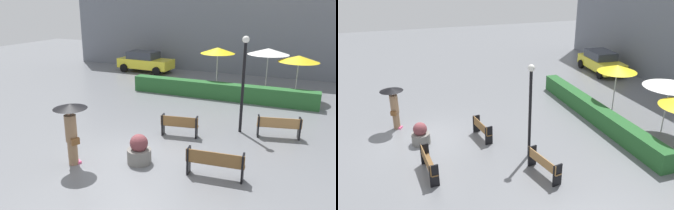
% 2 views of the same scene
% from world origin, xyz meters
% --- Properties ---
extents(ground_plane, '(60.00, 60.00, 0.00)m').
position_xyz_m(ground_plane, '(0.00, 0.00, 0.00)').
color(ground_plane, slate).
extents(bench_far_right, '(1.72, 0.72, 0.87)m').
position_xyz_m(bench_far_right, '(4.38, 3.86, 0.51)').
color(bench_far_right, '#9E7242').
rests_on(bench_far_right, ground).
extents(bench_near_right, '(1.81, 0.50, 0.89)m').
position_xyz_m(bench_near_right, '(2.97, -0.25, 0.53)').
color(bench_near_right, brown).
rests_on(bench_near_right, ground).
extents(bench_mid_center, '(1.53, 0.58, 0.86)m').
position_xyz_m(bench_mid_center, '(0.72, 2.42, 0.50)').
color(bench_mid_center, brown).
rests_on(bench_mid_center, ground).
extents(pedestrian_with_umbrella, '(1.08, 1.08, 2.13)m').
position_xyz_m(pedestrian_with_umbrella, '(-1.55, -1.28, 1.43)').
color(pedestrian_with_umbrella, '#8C6B4C').
rests_on(pedestrian_with_umbrella, ground).
extents(planter_pot, '(0.81, 0.81, 1.02)m').
position_xyz_m(planter_pot, '(0.37, -0.29, 0.44)').
color(planter_pot, slate).
rests_on(planter_pot, ground).
extents(lamp_post, '(0.28, 0.28, 3.95)m').
position_xyz_m(lamp_post, '(2.86, 3.90, 2.42)').
color(lamp_post, black).
rests_on(lamp_post, ground).
extents(patio_umbrella_yellow, '(2.02, 2.02, 2.65)m').
position_xyz_m(patio_umbrella_yellow, '(0.10, 9.88, 2.47)').
color(patio_umbrella_yellow, silver).
rests_on(patio_umbrella_yellow, ground).
extents(patio_umbrella_white, '(2.37, 2.37, 2.64)m').
position_xyz_m(patio_umbrella_white, '(2.86, 10.73, 2.46)').
color(patio_umbrella_white, silver).
rests_on(patio_umbrella_white, ground).
extents(patio_umbrella_yellow_far, '(2.17, 2.17, 2.43)m').
position_xyz_m(patio_umbrella_yellow_far, '(4.57, 10.05, 2.25)').
color(patio_umbrella_yellow_far, silver).
rests_on(patio_umbrella_yellow_far, ground).
extents(hedge_strip, '(10.36, 0.70, 0.90)m').
position_xyz_m(hedge_strip, '(0.70, 8.40, 0.45)').
color(hedge_strip, '#28602D').
rests_on(hedge_strip, ground).
extents(building_facade, '(28.00, 1.20, 8.96)m').
position_xyz_m(building_facade, '(0.00, 16.00, 4.48)').
color(building_facade, slate).
rests_on(building_facade, ground).
extents(parked_car, '(4.29, 2.17, 1.57)m').
position_xyz_m(parked_car, '(-6.62, 13.48, 0.82)').
color(parked_car, yellow).
rests_on(parked_car, ground).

